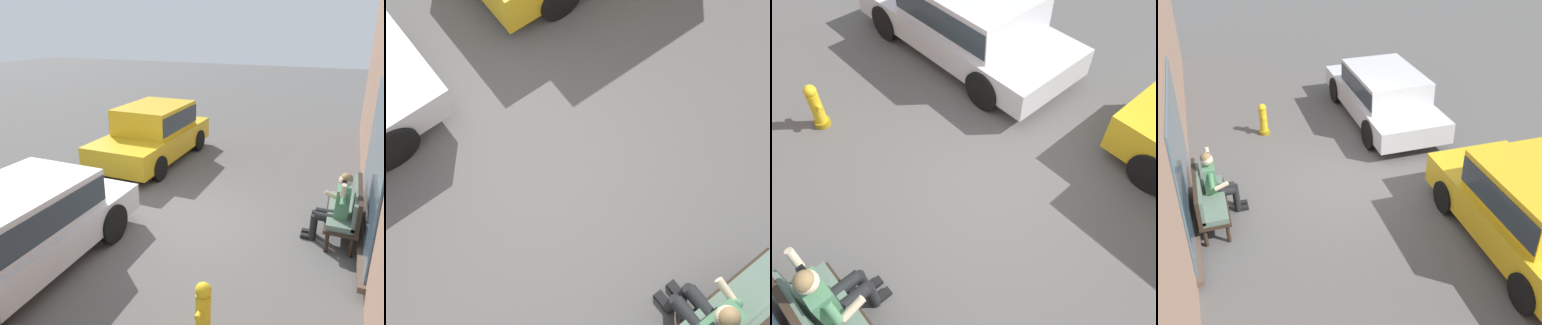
% 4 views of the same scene
% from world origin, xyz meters
% --- Properties ---
extents(ground_plane, '(60.00, 60.00, 0.00)m').
position_xyz_m(ground_plane, '(0.00, 0.00, 0.00)').
color(ground_plane, '#565451').
extents(bench, '(1.54, 0.55, 0.98)m').
position_xyz_m(bench, '(-0.62, 2.90, 0.55)').
color(bench, '#332319').
rests_on(bench, ground_plane).
extents(person_on_phone, '(0.73, 0.74, 1.32)m').
position_xyz_m(person_on_phone, '(-0.34, 2.68, 0.69)').
color(person_on_phone, black).
rests_on(person_on_phone, ground_plane).
extents(parked_car_near, '(4.17, 1.94, 1.54)m').
position_xyz_m(parked_car_near, '(-3.01, -2.29, 0.83)').
color(parked_car_near, gold).
rests_on(parked_car_near, ground_plane).
extents(parked_car_mid, '(4.56, 1.90, 1.38)m').
position_xyz_m(parked_car_mid, '(2.48, -1.78, 0.77)').
color(parked_car_mid, silver).
rests_on(parked_car_mid, ground_plane).
extents(fire_hydrant, '(0.38, 0.26, 0.81)m').
position_xyz_m(fire_hydrant, '(2.62, 1.34, 0.39)').
color(fire_hydrant, olive).
rests_on(fire_hydrant, ground_plane).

